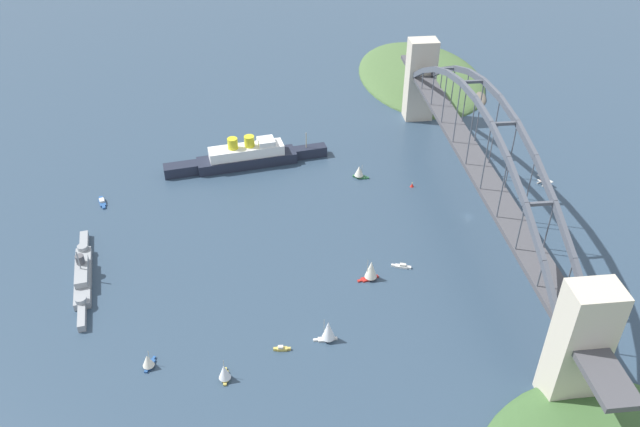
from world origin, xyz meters
TOP-DOWN VIEW (x-y plane):
  - ground_plane at (0.00, 0.00)m, footprint 1400.00×1400.00m
  - harbor_arch_bridge at (0.00, -0.00)m, footprint 297.78×18.19m
  - headland_east_shore at (183.73, -20.14)m, footprint 146.65×93.24m
  - ocean_liner at (66.61, 116.79)m, footprint 24.26×98.11m
  - naval_cruiser at (-29.57, 193.87)m, footprint 69.31×15.42m
  - seaplane_taxiing_near_bridge at (26.93, -52.63)m, footprint 9.91×7.92m
  - small_boat_0 at (-96.34, 127.35)m, footprint 8.70×4.84m
  - small_boat_1 at (-79.96, 84.94)m, footprint 5.58×10.14m
  - small_boat_2 at (34.16, 196.20)m, footprint 12.37×5.68m
  - small_boat_3 at (-86.82, 157.53)m, footprint 8.35×5.90m
  - small_boat_4 at (-37.36, 44.40)m, footprint 4.19×9.46m
  - small_boat_5 at (-83.55, 104.55)m, footprint 2.12×7.16m
  - small_boat_6 at (-43.82, 60.67)m, footprint 7.01×10.49m
  - small_boat_7 at (45.15, 51.73)m, footprint 6.69×9.38m
  - channel_marker_buoy at (31.98, 23.26)m, footprint 2.20×2.20m

SIDE VIEW (x-z plane):
  - ground_plane at x=0.00m, z-range 0.00..0.00m
  - headland_east_shore at x=183.73m, z-range -8.78..8.78m
  - small_boat_2 at x=34.16m, z-range -0.28..1.73m
  - small_boat_4 at x=-37.36m, z-range -0.29..1.79m
  - small_boat_5 at x=-83.55m, z-range -0.28..1.94m
  - channel_marker_buoy at x=31.98m, z-range -0.26..2.49m
  - seaplane_taxiing_near_bridge at x=26.93m, z-range -0.43..4.50m
  - naval_cruiser at x=-29.57m, z-range -5.54..11.24m
  - small_boat_3 at x=-86.82m, z-range -0.28..7.42m
  - small_boat_7 at x=45.15m, z-range -0.33..8.47m
  - small_boat_0 at x=-96.34m, z-range -0.34..8.83m
  - small_boat_6 at x=-43.82m, z-range -0.50..11.35m
  - small_boat_1 at x=-79.96m, z-range -0.42..11.37m
  - ocean_liner at x=66.61m, z-range -3.71..15.34m
  - harbor_arch_bridge at x=0.00m, z-range -4.45..65.30m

